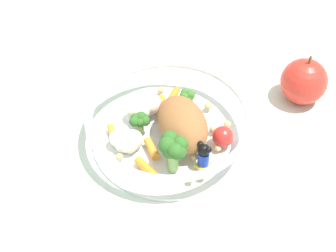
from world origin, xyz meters
The scene contains 3 objects.
ground_plane centered at (0.00, 0.00, 0.00)m, with size 2.40×2.40×0.00m, color silver.
food_container centered at (0.00, 0.01, 0.03)m, with size 0.23×0.23×0.07m.
loose_apple centered at (0.16, -0.14, 0.03)m, with size 0.07×0.07×0.08m.
Camera 1 is at (-0.40, -0.17, 0.49)m, focal length 49.65 mm.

